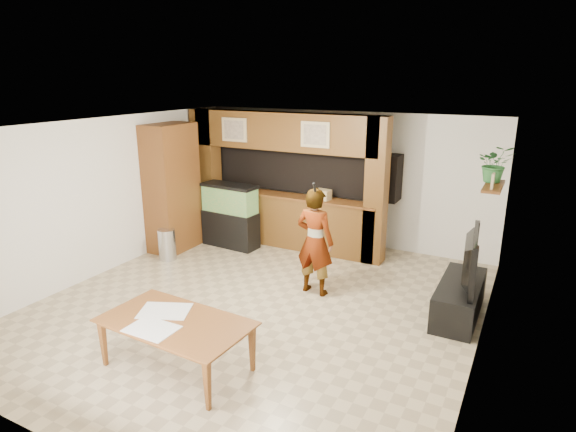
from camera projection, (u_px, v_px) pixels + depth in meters
The scene contains 21 objects.
floor at pixel (259, 305), 7.09m from camera, with size 6.50×6.50×0.00m, color tan.
ceiling at pixel (255, 127), 6.35m from camera, with size 6.50×6.50×0.00m, color white.
wall_back at pixel (342, 178), 9.48m from camera, with size 6.00×6.00×0.00m, color silver.
wall_left at pixel (104, 196), 8.05m from camera, with size 6.50×6.50×0.00m, color silver.
wall_right at pixel (486, 257), 5.39m from camera, with size 6.50×6.50×0.00m, color silver.
partition at pixel (285, 179), 9.38m from camera, with size 4.20×0.99×2.60m.
wall_clock at pixel (145, 153), 8.72m from camera, with size 0.05×0.25×0.25m.
wall_shelf at pixel (493, 186), 7.00m from camera, with size 0.25×0.90×0.04m, color brown.
pantry_cabinet at pixel (172, 188), 9.10m from camera, with size 0.60×0.98×2.41m, color brown.
trash_can at pixel (167, 244), 8.76m from camera, with size 0.31×0.31×0.57m, color #B2B2B7.
aquarium at pixel (230, 216), 9.37m from camera, with size 1.12×0.42×1.25m.
tv_stand at pixel (459, 299), 6.73m from camera, with size 0.54×1.47×0.49m, color black.
television at pixel (464, 258), 6.56m from camera, with size 1.28×0.17×0.74m, color black.
photo_frame at pixel (493, 181), 6.73m from camera, with size 0.03×0.16×0.22m, color tan.
potted_plant at pixel (495, 164), 7.11m from camera, with size 0.50×0.43×0.55m, color #296730.
person at pixel (315, 241), 7.28m from camera, with size 0.61×0.40×1.67m, color #A28A59.
microphone at pixel (314, 187), 6.87m from camera, with size 0.03×0.03×0.15m, color black.
dining_table at pixel (175, 346), 5.46m from camera, with size 1.71×0.96×0.60m, color brown.
newspaper_a at pixel (152, 329), 5.23m from camera, with size 0.54×0.39×0.01m, color silver.
newspaper_b at pixel (165, 311), 5.62m from camera, with size 0.57×0.42×0.01m, color silver.
counter_box at pixel (323, 195), 8.88m from camera, with size 0.28×0.19×0.19m, color tan.
Camera 1 is at (3.36, -5.50, 3.26)m, focal length 30.00 mm.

